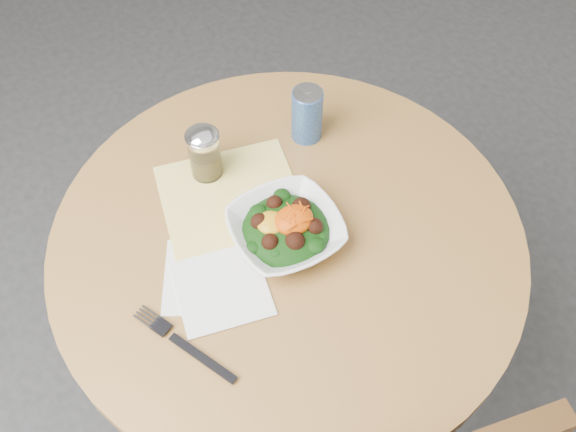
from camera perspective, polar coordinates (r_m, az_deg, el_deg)
name	(u,v)px	position (r m, az deg, el deg)	size (l,w,h in m)	color
ground	(288,382)	(1.88, -0.04, -14.51)	(6.00, 6.00, 0.00)	#2D2D2F
table	(287,286)	(1.38, -0.05, -6.20)	(0.90, 0.90, 0.75)	black
cloth_napkin	(231,198)	(1.26, -5.10, 1.61)	(0.27, 0.24, 0.00)	yellow
paper_napkins	(215,282)	(1.16, -6.51, -5.85)	(0.22, 0.24, 0.00)	white
salad_bowl	(286,229)	(1.18, -0.19, -1.16)	(0.21, 0.21, 0.08)	white
fork	(181,342)	(1.11, -9.46, -11.01)	(0.10, 0.21, 0.00)	black
spice_shaker	(205,153)	(1.27, -7.43, 5.58)	(0.07, 0.07, 0.12)	silver
beverage_can	(307,114)	(1.33, 1.70, 9.03)	(0.06, 0.06, 0.12)	navy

